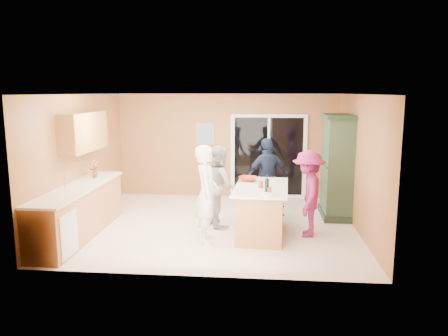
# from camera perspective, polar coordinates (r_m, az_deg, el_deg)

# --- Properties ---
(floor) EXTENTS (5.50, 5.50, 0.00)m
(floor) POSITION_cam_1_polar(r_m,az_deg,el_deg) (8.87, -1.03, -7.44)
(floor) COLOR white
(floor) RESTS_ON ground
(ceiling) EXTENTS (5.50, 5.00, 0.10)m
(ceiling) POSITION_cam_1_polar(r_m,az_deg,el_deg) (8.47, -1.09, 9.61)
(ceiling) COLOR silver
(ceiling) RESTS_ON wall_back
(wall_back) EXTENTS (5.50, 0.10, 2.60)m
(wall_back) POSITION_cam_1_polar(r_m,az_deg,el_deg) (11.04, 0.37, 2.92)
(wall_back) COLOR #BF7F4E
(wall_back) RESTS_ON ground
(wall_front) EXTENTS (5.50, 0.10, 2.60)m
(wall_front) POSITION_cam_1_polar(r_m,az_deg,el_deg) (6.14, -3.64, -2.76)
(wall_front) COLOR #BF7F4E
(wall_front) RESTS_ON ground
(wall_left) EXTENTS (0.10, 5.00, 2.60)m
(wall_left) POSITION_cam_1_polar(r_m,az_deg,el_deg) (9.28, -18.19, 1.09)
(wall_left) COLOR #BF7F4E
(wall_left) RESTS_ON ground
(wall_right) EXTENTS (0.10, 5.00, 2.60)m
(wall_right) POSITION_cam_1_polar(r_m,az_deg,el_deg) (8.71, 17.23, 0.59)
(wall_right) COLOR #BF7F4E
(wall_right) RESTS_ON ground
(left_cabinet_run) EXTENTS (0.65, 3.05, 1.24)m
(left_cabinet_run) POSITION_cam_1_polar(r_m,az_deg,el_deg) (8.39, -18.81, -5.70)
(left_cabinet_run) COLOR #BA7648
(left_cabinet_run) RESTS_ON floor
(upper_cabinets) EXTENTS (0.35, 1.60, 0.75)m
(upper_cabinets) POSITION_cam_1_polar(r_m,az_deg,el_deg) (8.97, -17.86, 4.52)
(upper_cabinets) COLOR #BA7648
(upper_cabinets) RESTS_ON wall_left
(sliding_door) EXTENTS (1.90, 0.07, 2.10)m
(sliding_door) POSITION_cam_1_polar(r_m,az_deg,el_deg) (10.99, 5.82, 1.52)
(sliding_door) COLOR white
(sliding_door) RESTS_ON floor
(framed_picture) EXTENTS (0.46, 0.04, 0.56)m
(framed_picture) POSITION_cam_1_polar(r_m,az_deg,el_deg) (11.04, -2.49, 4.48)
(framed_picture) COLOR tan
(framed_picture) RESTS_ON wall_back
(kitchen_island) EXTENTS (1.05, 1.82, 0.93)m
(kitchen_island) POSITION_cam_1_polar(r_m,az_deg,el_deg) (8.20, 4.85, -5.75)
(kitchen_island) COLOR #BA7648
(kitchen_island) RESTS_ON floor
(green_hutch) EXTENTS (0.63, 1.19, 2.19)m
(green_hutch) POSITION_cam_1_polar(r_m,az_deg,el_deg) (9.55, 14.57, 0.07)
(green_hutch) COLOR #1E3122
(green_hutch) RESTS_ON floor
(woman_white) EXTENTS (0.48, 0.67, 1.74)m
(woman_white) POSITION_cam_1_polar(r_m,az_deg,el_deg) (7.71, -2.27, -3.41)
(woman_white) COLOR silver
(woman_white) RESTS_ON floor
(woman_grey) EXTENTS (0.85, 0.95, 1.62)m
(woman_grey) POSITION_cam_1_polar(r_m,az_deg,el_deg) (8.69, -0.55, -2.29)
(woman_grey) COLOR #AAAAAD
(woman_grey) RESTS_ON floor
(woman_navy) EXTENTS (1.07, 0.80, 1.69)m
(woman_navy) POSITION_cam_1_polar(r_m,az_deg,el_deg) (9.35, 5.70, -1.23)
(woman_navy) COLOR #1C233D
(woman_navy) RESTS_ON floor
(woman_magenta) EXTENTS (0.72, 1.10, 1.60)m
(woman_magenta) POSITION_cam_1_polar(r_m,az_deg,el_deg) (8.18, 10.94, -3.29)
(woman_magenta) COLOR #8F1F4C
(woman_magenta) RESTS_ON floor
(serving_bowl) EXTENTS (0.40, 0.40, 0.09)m
(serving_bowl) POSITION_cam_1_polar(r_m,az_deg,el_deg) (8.52, 3.11, -1.42)
(serving_bowl) COLOR #AA2512
(serving_bowl) RESTS_ON kitchen_island
(tulip_vase) EXTENTS (0.24, 0.21, 0.40)m
(tulip_vase) POSITION_cam_1_polar(r_m,az_deg,el_deg) (9.12, -16.59, -0.01)
(tulip_vase) COLOR red
(tulip_vase) RESTS_ON left_cabinet_run
(tumbler_near) EXTENTS (0.08, 0.08, 0.12)m
(tumbler_near) POSITION_cam_1_polar(r_m,az_deg,el_deg) (7.93, 4.84, -2.17)
(tumbler_near) COLOR #AA2512
(tumbler_near) RESTS_ON kitchen_island
(tumbler_far) EXTENTS (0.08, 0.08, 0.10)m
(tumbler_far) POSITION_cam_1_polar(r_m,az_deg,el_deg) (7.53, 5.95, -2.91)
(tumbler_far) COLOR #AA2512
(tumbler_far) RESTS_ON kitchen_island
(wine_bottle) EXTENTS (0.07, 0.07, 0.31)m
(wine_bottle) POSITION_cam_1_polar(r_m,az_deg,el_deg) (7.58, 5.62, -2.26)
(wine_bottle) COLOR black
(wine_bottle) RESTS_ON kitchen_island
(white_plate) EXTENTS (0.29, 0.29, 0.02)m
(white_plate) POSITION_cam_1_polar(r_m,az_deg,el_deg) (7.44, 5.56, -3.40)
(white_plate) COLOR white
(white_plate) RESTS_ON kitchen_island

